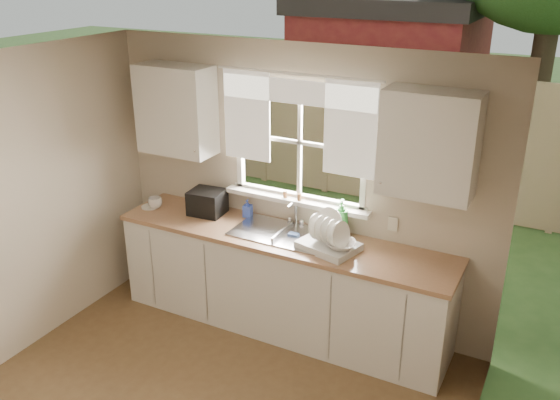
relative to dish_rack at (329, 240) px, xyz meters
The scene contains 19 objects.
room_walls 1.78m from the dish_rack, 105.06° to the right, with size 3.62×4.02×2.50m.
ceiling 2.27m from the dish_rack, 105.64° to the right, with size 3.60×4.00×0.02m, color silver.
window 0.77m from the dish_rack, 141.17° to the left, with size 1.38×0.16×1.06m.
curtains 1.10m from the dish_rack, 145.31° to the left, with size 1.50×0.03×0.81m.
base_cabinets 0.72m from the dish_rack, behind, with size 3.00×0.62×0.87m, color silver.
countertop 0.47m from the dish_rack, behind, with size 3.04×0.65×0.04m, color #9E724F.
upper_cabinet_left 1.83m from the dish_rack, behind, with size 0.70×0.33×0.80m, color silver.
upper_cabinet_right 1.12m from the dish_rack, 15.47° to the left, with size 0.70×0.33×0.80m, color silver.
wall_outlet 0.56m from the dish_rack, 39.76° to the left, with size 0.08×0.01×0.12m, color beige.
sill_jars 0.61m from the dish_rack, 147.79° to the left, with size 0.18×0.04×0.06m.
sink 0.49m from the dish_rack, behind, with size 0.88×0.52×0.40m.
dish_rack is the anchor object (origin of this frame).
bowl 0.14m from the dish_rack, 21.30° to the right, with size 0.23×0.23×0.06m, color silver.
soap_bottle_a 0.27m from the dish_rack, 89.34° to the left, with size 0.13×0.13×0.34m, color #2C8934.
soap_bottle_b 0.95m from the dish_rack, 164.40° to the left, with size 0.08×0.08×0.17m, color blue.
soap_bottle_c 1.32m from the dish_rack, behind, with size 0.11×0.11×0.15m, color beige.
saucer 1.86m from the dish_rack, behind, with size 0.17×0.17×0.01m, color silver.
cup 1.80m from the dish_rack, behind, with size 0.13×0.13×0.10m, color silver.
black_appliance 1.29m from the dish_rack, behind, with size 0.31×0.27×0.23m, color black.
Camera 1 is at (2.11, -2.40, 3.13)m, focal length 38.00 mm.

